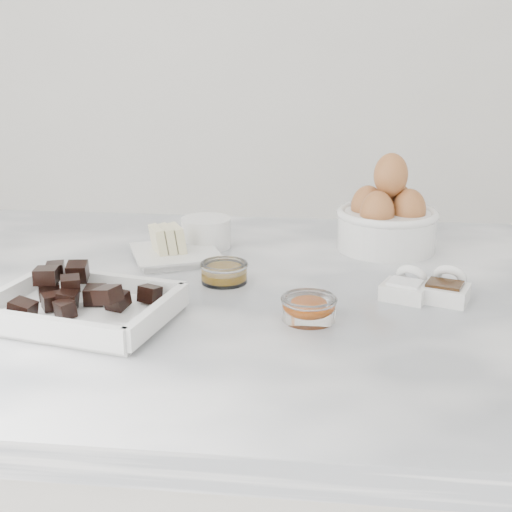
{
  "coord_description": "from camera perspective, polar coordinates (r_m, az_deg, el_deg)",
  "views": [
    {
      "loc": [
        0.13,
        -0.92,
        1.28
      ],
      "look_at": [
        0.02,
        0.03,
        0.98
      ],
      "focal_mm": 50.0,
      "sensor_mm": 36.0,
      "label": 1
    }
  ],
  "objects": [
    {
      "name": "chocolate_dish",
      "position": [
        0.9,
        -13.79,
        -3.59
      ],
      "size": [
        0.25,
        0.21,
        0.06
      ],
      "color": "white",
      "rests_on": "marble_slab"
    },
    {
      "name": "butter_plate",
      "position": [
        1.12,
        -6.56,
        0.6
      ],
      "size": [
        0.17,
        0.17,
        0.05
      ],
      "color": "white",
      "rests_on": "marble_slab"
    },
    {
      "name": "marble_slab",
      "position": [
        0.99,
        -1.34,
        -3.78
      ],
      "size": [
        1.2,
        0.8,
        0.04
      ],
      "primitive_type": "cube",
      "color": "silver",
      "rests_on": "cabinet"
    },
    {
      "name": "zest_bowl",
      "position": [
        0.88,
        4.25,
        -4.11
      ],
      "size": [
        0.07,
        0.07,
        0.03
      ],
      "color": "white",
      "rests_on": "marble_slab"
    },
    {
      "name": "egg_bowl",
      "position": [
        1.17,
        10.45,
        2.96
      ],
      "size": [
        0.17,
        0.17,
        0.16
      ],
      "color": "white",
      "rests_on": "marble_slab"
    },
    {
      "name": "salt_spoon",
      "position": [
        0.98,
        11.95,
        -2.43
      ],
      "size": [
        0.07,
        0.08,
        0.04
      ],
      "color": "white",
      "rests_on": "marble_slab"
    },
    {
      "name": "vanilla_spoon",
      "position": [
        0.98,
        14.93,
        -2.52
      ],
      "size": [
        0.08,
        0.09,
        0.05
      ],
      "color": "white",
      "rests_on": "marble_slab"
    },
    {
      "name": "sugar_ramekin",
      "position": [
        1.18,
        -4.02,
        1.99
      ],
      "size": [
        0.08,
        0.08,
        0.05
      ],
      "color": "white",
      "rests_on": "marble_slab"
    },
    {
      "name": "honey_bowl",
      "position": [
        1.01,
        -2.57,
        -1.28
      ],
      "size": [
        0.07,
        0.07,
        0.03
      ],
      "color": "white",
      "rests_on": "marble_slab"
    }
  ]
}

